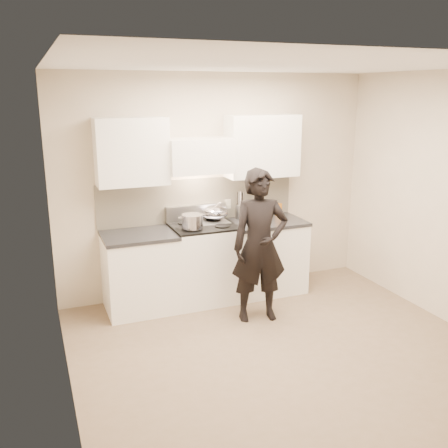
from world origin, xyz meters
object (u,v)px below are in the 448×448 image
object	(u,v)px
counter_right	(266,255)
utensil_crock	(240,211)
stove	(204,262)
wok	(215,212)
person	(260,246)

from	to	relation	value
counter_right	utensil_crock	distance (m)	0.66
stove	counter_right	xyz separation A→B (m)	(0.83, 0.00, -0.01)
utensil_crock	stove	bearing A→B (deg)	-159.98
stove	counter_right	distance (m)	0.83
wok	stove	bearing A→B (deg)	-144.09
stove	wok	xyz separation A→B (m)	(0.20, 0.14, 0.57)
stove	counter_right	size ratio (longest dim) A/B	1.04
counter_right	wok	size ratio (longest dim) A/B	2.24
counter_right	wok	world-z (taller)	wok
wok	person	size ratio (longest dim) A/B	0.24
stove	utensil_crock	xyz separation A→B (m)	(0.56, 0.21, 0.55)
stove	wok	bearing A→B (deg)	35.91
wok	person	bearing A→B (deg)	-77.14
stove	person	distance (m)	0.90
wok	utensil_crock	bearing A→B (deg)	9.50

